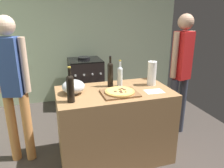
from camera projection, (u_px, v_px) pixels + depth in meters
name	position (u px, v px, depth m)	size (l,w,h in m)	color
ground_plane	(101.00, 130.00, 3.44)	(4.01, 3.40, 0.02)	#3F3833
kitchen_wall_rear	(82.00, 36.00, 4.35)	(4.01, 0.10, 2.60)	#99A889
counter	(114.00, 125.00, 2.68)	(1.33, 0.74, 0.89)	#9E7247
cutting_board	(120.00, 93.00, 2.43)	(0.40, 0.32, 0.02)	brown
pizza	(120.00, 92.00, 2.42)	(0.33, 0.33, 0.03)	tan
mixing_bowl	(73.00, 87.00, 2.43)	(0.26, 0.26, 0.16)	#B2B2B7
paper_towel_roll	(152.00, 73.00, 2.69)	(0.11, 0.11, 0.30)	white
wine_bottle_green	(110.00, 73.00, 2.63)	(0.07, 0.07, 0.38)	black
wine_bottle_amber	(70.00, 87.00, 2.17)	(0.08, 0.08, 0.37)	black
wine_bottle_clear	(120.00, 75.00, 2.64)	(0.07, 0.07, 0.33)	silver
recipe_sheet	(154.00, 91.00, 2.51)	(0.21, 0.15, 0.00)	white
stove	(86.00, 82.00, 4.24)	(0.61, 0.61, 0.95)	black
person_in_stripes	(13.00, 83.00, 2.45)	(0.36, 0.24, 1.74)	#D88C4C
person_in_red	(181.00, 69.00, 3.04)	(0.36, 0.24, 1.75)	#383D4C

